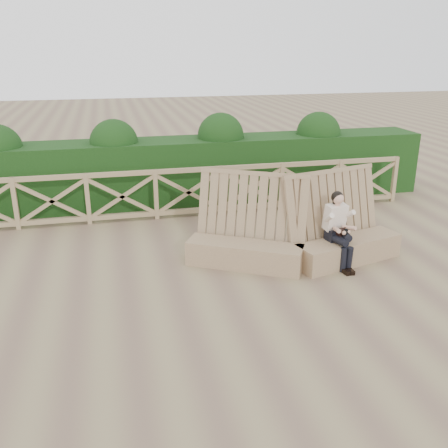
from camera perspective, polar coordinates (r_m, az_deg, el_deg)
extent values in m
plane|color=brown|center=(7.96, 0.13, -7.11)|extent=(60.00, 60.00, 0.00)
cube|color=#806349|center=(8.57, 2.38, -3.51)|extent=(1.96, 1.41, 0.42)
cube|color=#806349|center=(8.60, 2.87, 0.69)|extent=(1.93, 1.35, 1.54)
cube|color=#806349|center=(9.00, 13.97, -2.92)|extent=(2.04, 1.00, 0.42)
cube|color=#806349|center=(8.99, 13.13, 1.04)|extent=(2.02, 0.94, 1.54)
cube|color=black|center=(8.80, 12.61, -1.16)|extent=(0.36, 0.29, 0.20)
cube|color=beige|center=(8.74, 12.59, 0.80)|extent=(0.40, 0.32, 0.47)
sphere|color=tan|center=(8.60, 12.93, 2.85)|extent=(0.22, 0.22, 0.19)
sphere|color=black|center=(8.62, 12.82, 3.02)|extent=(0.24, 0.24, 0.21)
cylinder|color=black|center=(8.62, 12.89, -1.76)|extent=(0.21, 0.43, 0.13)
cylinder|color=black|center=(8.70, 13.62, -1.19)|extent=(0.21, 0.43, 0.15)
cylinder|color=black|center=(8.59, 13.46, -4.02)|extent=(0.12, 0.12, 0.42)
cylinder|color=black|center=(8.63, 14.10, -3.94)|extent=(0.12, 0.12, 0.42)
cube|color=black|center=(8.60, 13.68, -5.26)|extent=(0.12, 0.23, 0.07)
cube|color=black|center=(8.64, 14.23, -5.20)|extent=(0.12, 0.23, 0.07)
cube|color=black|center=(8.66, 13.37, -0.94)|extent=(0.21, 0.14, 0.13)
cube|color=black|center=(8.53, 13.86, -0.93)|extent=(0.08, 0.09, 0.11)
cube|color=#836C4C|center=(10.83, -4.15, 6.16)|extent=(10.10, 0.07, 0.10)
cube|color=#836C4C|center=(11.09, -4.03, 1.48)|extent=(10.10, 0.07, 0.10)
cube|color=black|center=(12.06, -5.04, 6.08)|extent=(12.00, 1.20, 1.50)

